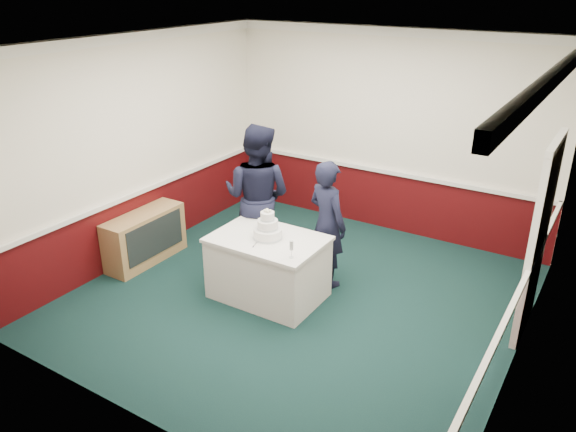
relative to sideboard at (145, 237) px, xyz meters
The scene contains 9 objects.
ground 2.32m from the sideboard, ahead, with size 5.00×5.00×0.00m, color #132F2C.
room_shell 2.99m from the sideboard, 20.74° to the left, with size 5.00×5.00×3.00m.
sideboard is the anchor object (origin of this frame).
cake_table 1.95m from the sideboard, ahead, with size 1.32×0.92×0.79m.
wedding_cake 2.03m from the sideboard, ahead, with size 0.35×0.35×0.36m.
cake_knife 1.97m from the sideboard, ahead, with size 0.01×0.22×0.01m, color silver.
champagne_flute 2.52m from the sideboard, ahead, with size 0.05×0.05×0.21m.
person_man 1.67m from the sideboard, 30.16° to the left, with size 0.94×0.73×1.94m, color black.
person_woman 2.55m from the sideboard, 18.56° to the left, with size 0.59×0.39×1.63m, color black.
Camera 1 is at (3.03, -5.11, 3.65)m, focal length 35.00 mm.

